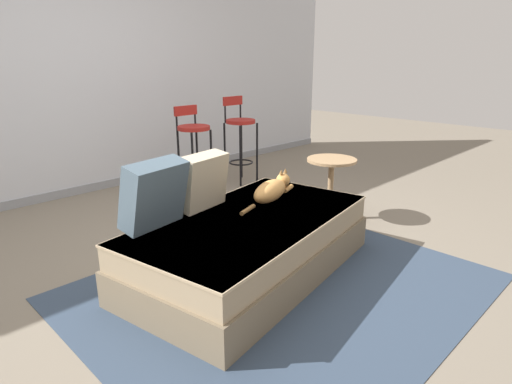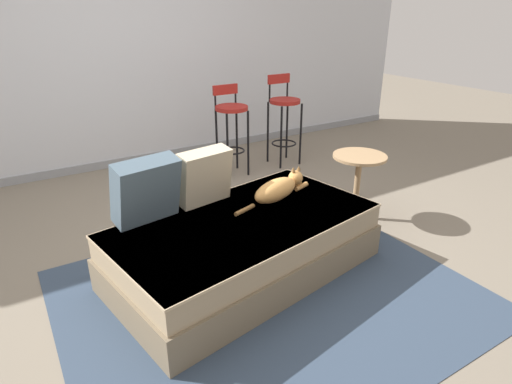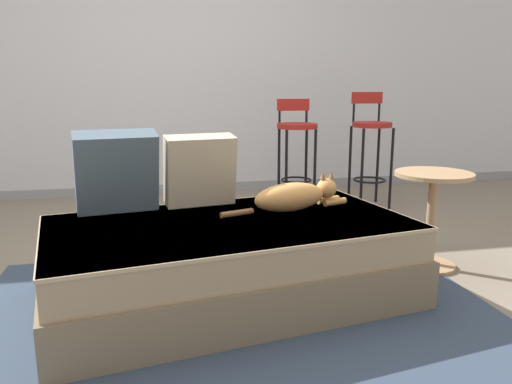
{
  "view_description": "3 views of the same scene",
  "coord_description": "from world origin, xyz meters",
  "views": [
    {
      "loc": [
        -1.87,
        -2.31,
        1.43
      ],
      "look_at": [
        0.15,
        -0.3,
        0.53
      ],
      "focal_mm": 30.0,
      "sensor_mm": 36.0,
      "label": 1
    },
    {
      "loc": [
        -1.24,
        -2.57,
        1.69
      ],
      "look_at": [
        0.15,
        -0.3,
        0.53
      ],
      "focal_mm": 30.0,
      "sensor_mm": 36.0,
      "label": 2
    },
    {
      "loc": [
        -0.35,
        -2.73,
        1.07
      ],
      "look_at": [
        0.15,
        -0.3,
        0.53
      ],
      "focal_mm": 35.0,
      "sensor_mm": 36.0,
      "label": 3
    }
  ],
  "objects": [
    {
      "name": "bar_stool_by_doorway",
      "position": [
        1.51,
        1.32,
        0.6
      ],
      "size": [
        0.34,
        0.34,
        1.0
      ],
      "color": "black",
      "rests_on": "ground"
    },
    {
      "name": "ground_plane",
      "position": [
        0.0,
        0.0,
        0.0
      ],
      "size": [
        16.0,
        16.0,
        0.0
      ],
      "primitive_type": "plane",
      "color": "slate",
      "rests_on": "ground"
    },
    {
      "name": "throw_pillow_corner",
      "position": [
        -0.55,
        -0.11,
        0.62
      ],
      "size": [
        0.45,
        0.31,
        0.43
      ],
      "color": "#4C6070",
      "rests_on": "couch"
    },
    {
      "name": "couch",
      "position": [
        0.0,
        -0.4,
        0.21
      ],
      "size": [
        1.91,
        1.25,
        0.41
      ],
      "color": "#766750",
      "rests_on": "ground"
    },
    {
      "name": "cat",
      "position": [
        0.37,
        -0.25,
        0.48
      ],
      "size": [
        0.73,
        0.3,
        0.19
      ],
      "color": "tan",
      "rests_on": "couch"
    },
    {
      "name": "wall_back_panel",
      "position": [
        0.0,
        2.25,
        1.3
      ],
      "size": [
        8.0,
        0.1,
        2.6
      ],
      "primitive_type": "cube",
      "color": "silver",
      "rests_on": "ground"
    },
    {
      "name": "side_table",
      "position": [
        1.22,
        -0.19,
        0.37
      ],
      "size": [
        0.44,
        0.44,
        0.57
      ],
      "color": "tan",
      "rests_on": "ground"
    },
    {
      "name": "bar_stool_near_window",
      "position": [
        0.83,
        1.32,
        0.6
      ],
      "size": [
        0.34,
        0.34,
        0.94
      ],
      "color": "black",
      "rests_on": "ground"
    },
    {
      "name": "area_rug",
      "position": [
        0.0,
        -0.7,
        0.0
      ],
      "size": [
        2.47,
        2.06,
        0.01
      ],
      "primitive_type": "cube",
      "color": "#334256",
      "rests_on": "ground"
    },
    {
      "name": "wall_baseboard_trim",
      "position": [
        0.0,
        2.2,
        0.04
      ],
      "size": [
        8.0,
        0.02,
        0.09
      ],
      "primitive_type": "cube",
      "color": "gray",
      "rests_on": "ground"
    },
    {
      "name": "throw_pillow_middle",
      "position": [
        -0.11,
        -0.03,
        0.6
      ],
      "size": [
        0.4,
        0.25,
        0.39
      ],
      "color": "beige",
      "rests_on": "couch"
    }
  ]
}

